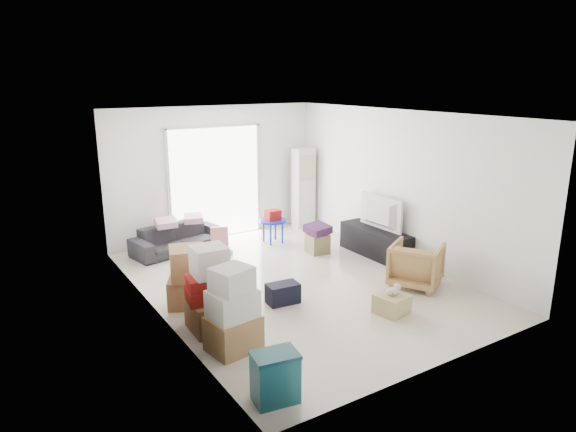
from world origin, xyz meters
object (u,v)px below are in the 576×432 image
(tv_console, at_px, (375,242))
(wood_crate, at_px, (392,304))
(kids_table, at_px, (273,219))
(ottoman, at_px, (317,243))
(ac_tower, at_px, (303,188))
(sofa, at_px, (178,234))
(television, at_px, (376,225))
(armchair, at_px, (416,263))
(storage_bins, at_px, (275,377))

(tv_console, distance_m, wood_crate, 2.46)
(kids_table, distance_m, wood_crate, 3.70)
(ottoman, distance_m, wood_crate, 2.75)
(ac_tower, bearing_deg, sofa, -177.12)
(sofa, xyz_separation_m, ottoman, (2.20, -1.50, -0.16))
(tv_console, relative_size, television, 1.46)
(sofa, distance_m, armchair, 4.48)
(tv_console, distance_m, television, 0.33)
(tv_console, relative_size, wood_crate, 3.78)
(storage_bins, bearing_deg, wood_crate, 19.70)
(ac_tower, bearing_deg, storage_bins, -126.46)
(armchair, bearing_deg, ottoman, -19.45)
(ac_tower, height_order, tv_console, ac_tower)
(wood_crate, bearing_deg, kids_table, 86.48)
(sofa, relative_size, wood_crate, 4.34)
(tv_console, height_order, sofa, sofa)
(sofa, height_order, ottoman, sofa)
(television, bearing_deg, ac_tower, 0.46)
(ac_tower, relative_size, kids_table, 2.57)
(kids_table, bearing_deg, wood_crate, -93.52)
(ac_tower, xyz_separation_m, armchair, (-0.38, -3.79, -0.49))
(sofa, distance_m, wood_crate, 4.48)
(tv_console, bearing_deg, ac_tower, 91.22)
(storage_bins, xyz_separation_m, kids_table, (2.67, 4.55, 0.22))
(television, bearing_deg, armchair, 162.51)
(wood_crate, bearing_deg, armchair, 27.91)
(tv_console, distance_m, sofa, 3.75)
(ac_tower, distance_m, television, 2.37)
(armchair, bearing_deg, ac_tower, -35.70)
(tv_console, bearing_deg, kids_table, 126.02)
(ac_tower, bearing_deg, ottoman, -115.31)
(tv_console, xyz_separation_m, armchair, (-0.43, -1.45, 0.13))
(sofa, distance_m, ottoman, 2.67)
(storage_bins, relative_size, kids_table, 0.80)
(television, distance_m, armchair, 1.52)
(tv_console, bearing_deg, armchair, -106.74)
(armchair, height_order, kids_table, armchair)
(wood_crate, bearing_deg, sofa, 110.70)
(armchair, xyz_separation_m, storage_bins, (-3.47, -1.42, -0.11))
(wood_crate, bearing_deg, television, 53.80)
(sofa, bearing_deg, storage_bins, -110.74)
(television, xyz_separation_m, armchair, (-0.43, -1.45, -0.20))
(kids_table, bearing_deg, sofa, 164.22)
(armchair, xyz_separation_m, kids_table, (-0.79, 3.13, 0.10))
(sofa, xyz_separation_m, storage_bins, (-0.87, -5.06, -0.07))
(kids_table, xyz_separation_m, wood_crate, (-0.23, -3.67, -0.35))
(sofa, xyz_separation_m, armchair, (2.60, -3.64, 0.04))
(ottoman, relative_size, kids_table, 0.54)
(television, height_order, storage_bins, television)
(ac_tower, height_order, sofa, ac_tower)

